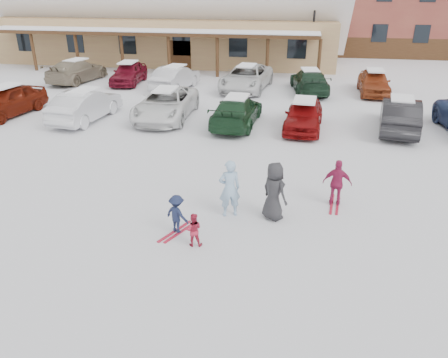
% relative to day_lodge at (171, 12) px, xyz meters
% --- Properties ---
extents(ground, '(160.00, 160.00, 0.00)m').
position_rel_day_lodge_xyz_m(ground, '(9.00, -27.96, -3.94)').
color(ground, white).
rests_on(ground, ground).
extents(day_lodge, '(29.12, 12.50, 10.38)m').
position_rel_day_lodge_xyz_m(day_lodge, '(0.00, 0.00, 0.00)').
color(day_lodge, tan).
rests_on(day_lodge, ground).
extents(lamp_post, '(0.50, 0.25, 6.46)m').
position_rel_day_lodge_xyz_m(lamp_post, '(12.10, -3.62, -0.31)').
color(lamp_post, black).
rests_on(lamp_post, ground).
extents(adult_skier, '(0.76, 0.63, 1.78)m').
position_rel_day_lodge_xyz_m(adult_skier, '(9.53, -27.35, -3.05)').
color(adult_skier, '#92B5D4').
rests_on(adult_skier, ground).
extents(toddler_red, '(0.51, 0.42, 0.95)m').
position_rel_day_lodge_xyz_m(toddler_red, '(8.85, -29.13, -3.47)').
color(toddler_red, '#B2223C').
rests_on(toddler_red, ground).
extents(child_navy, '(0.85, 0.70, 1.15)m').
position_rel_day_lodge_xyz_m(child_navy, '(8.25, -28.57, -3.37)').
color(child_navy, '#171F3D').
rests_on(child_navy, ground).
extents(skis_child_navy, '(0.78, 1.35, 0.03)m').
position_rel_day_lodge_xyz_m(skis_child_navy, '(8.25, -28.57, -3.93)').
color(skis_child_navy, '#A5172E').
rests_on(skis_child_navy, ground).
extents(child_magenta, '(0.92, 0.47, 1.51)m').
position_rel_day_lodge_xyz_m(child_magenta, '(12.72, -26.13, -3.19)').
color(child_magenta, '#9D1F4C').
rests_on(child_magenta, ground).
extents(skis_child_magenta, '(0.36, 1.41, 0.03)m').
position_rel_day_lodge_xyz_m(skis_child_magenta, '(12.72, -26.13, -3.93)').
color(skis_child_magenta, '#A5172E').
rests_on(skis_child_magenta, ground).
extents(bystander_dark, '(1.02, 1.00, 1.78)m').
position_rel_day_lodge_xyz_m(bystander_dark, '(10.84, -27.31, -3.06)').
color(bystander_dark, '#29282B').
rests_on(bystander_dark, ground).
extents(parked_car_0, '(2.49, 4.76, 1.55)m').
position_rel_day_lodge_xyz_m(parked_car_0, '(-3.49, -18.78, -3.17)').
color(parked_car_0, '#601709').
rests_on(parked_car_0, ground).
extents(parked_car_1, '(2.09, 4.80, 1.53)m').
position_rel_day_lodge_xyz_m(parked_car_1, '(0.88, -18.92, -3.18)').
color(parked_car_1, silver).
rests_on(parked_car_1, ground).
extents(parked_car_2, '(2.57, 5.44, 1.50)m').
position_rel_day_lodge_xyz_m(parked_car_2, '(4.76, -17.91, -3.19)').
color(parked_car_2, white).
rests_on(parked_car_2, ground).
extents(parked_car_3, '(2.24, 4.92, 1.40)m').
position_rel_day_lodge_xyz_m(parked_car_3, '(8.46, -18.44, -3.25)').
color(parked_car_3, '#193B21').
rests_on(parked_car_3, ground).
extents(parked_car_4, '(1.97, 4.29, 1.43)m').
position_rel_day_lodge_xyz_m(parked_car_4, '(11.66, -18.58, -3.23)').
color(parked_car_4, maroon).
rests_on(parked_car_4, ground).
extents(parked_car_5, '(2.37, 4.92, 1.56)m').
position_rel_day_lodge_xyz_m(parked_car_5, '(16.05, -18.04, -3.17)').
color(parked_car_5, black).
rests_on(parked_car_5, ground).
extents(parked_car_7, '(2.90, 5.43, 1.50)m').
position_rel_day_lodge_xyz_m(parked_car_7, '(-3.85, -10.43, -3.20)').
color(parked_car_7, gray).
rests_on(parked_car_7, ground).
extents(parked_car_8, '(1.95, 4.35, 1.45)m').
position_rel_day_lodge_xyz_m(parked_car_8, '(-0.09, -10.45, -3.22)').
color(parked_car_8, maroon).
rests_on(parked_car_8, ground).
extents(parked_car_9, '(2.36, 4.77, 1.50)m').
position_rel_day_lodge_xyz_m(parked_car_9, '(3.50, -11.65, -3.19)').
color(parked_car_9, '#BAB9BF').
rests_on(parked_car_9, ground).
extents(parked_car_10, '(3.24, 5.89, 1.56)m').
position_rel_day_lodge_xyz_m(parked_car_10, '(8.00, -10.93, -3.16)').
color(parked_car_10, silver).
rests_on(parked_car_10, ground).
extents(parked_car_11, '(2.67, 5.12, 1.42)m').
position_rel_day_lodge_xyz_m(parked_car_11, '(11.98, -10.93, -3.24)').
color(parked_car_11, '#193221').
rests_on(parked_car_11, ground).
extents(parked_car_12, '(1.83, 4.36, 1.47)m').
position_rel_day_lodge_xyz_m(parked_car_12, '(15.88, -10.72, -3.21)').
color(parked_car_12, '#993F1D').
rests_on(parked_car_12, ground).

